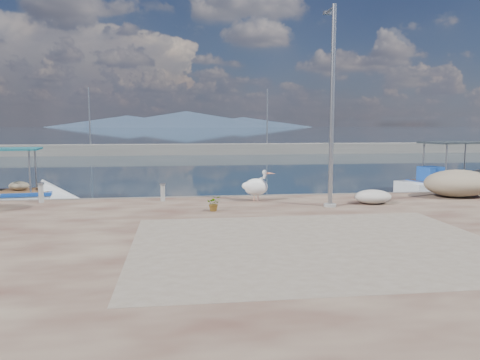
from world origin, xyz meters
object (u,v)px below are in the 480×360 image
boat_right (454,187)px  pelican (257,186)px  boat_left (1,199)px  bollard_near (163,191)px  lamp_post (332,114)px

boat_right → pelican: (-10.96, -4.52, 0.83)m
pelican → boat_left: bearing=168.6°
pelican → bollard_near: (-3.56, 0.45, -0.20)m
boat_right → bollard_near: (-14.52, -4.07, 0.64)m
lamp_post → bollard_near: (-5.97, 1.96, -2.93)m
boat_right → lamp_post: 11.06m
boat_left → pelican: (10.56, -3.57, 0.85)m
pelican → lamp_post: (2.41, -1.51, 2.73)m
pelican → bollard_near: size_ratio=1.83×
boat_right → pelican: 11.89m
lamp_post → pelican: bearing=147.9°
boat_right → pelican: boat_right is taller
boat_left → boat_right: boat_right is taller
boat_left → bollard_near: boat_left is taller
boat_left → lamp_post: lamp_post is taller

